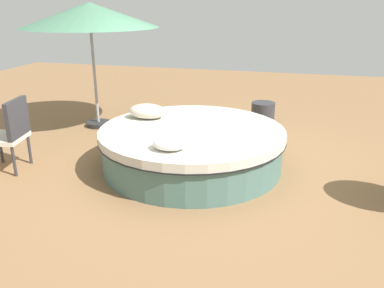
% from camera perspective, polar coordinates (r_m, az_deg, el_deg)
% --- Properties ---
extents(ground_plane, '(16.00, 16.00, 0.00)m').
position_cam_1_polar(ground_plane, '(5.63, -0.00, -3.19)').
color(ground_plane, olive).
extents(round_bed, '(2.52, 2.52, 0.55)m').
position_cam_1_polar(round_bed, '(5.53, -0.00, -0.47)').
color(round_bed, '#4C726B').
rests_on(round_bed, ground_plane).
extents(throw_pillow_0, '(0.55, 0.37, 0.21)m').
position_cam_1_polar(throw_pillow_0, '(5.93, -6.35, 4.64)').
color(throw_pillow_0, beige).
rests_on(throw_pillow_0, round_bed).
extents(throw_pillow_1, '(0.41, 0.36, 0.15)m').
position_cam_1_polar(throw_pillow_1, '(4.68, -3.14, 0.15)').
color(throw_pillow_1, white).
rests_on(throw_pillow_1, round_bed).
extents(patio_chair, '(0.58, 0.60, 0.98)m').
position_cam_1_polar(patio_chair, '(5.87, -24.31, 1.78)').
color(patio_chair, '#333338').
rests_on(patio_chair, ground_plane).
extents(patio_umbrella, '(2.33, 2.33, 2.15)m').
position_cam_1_polar(patio_umbrella, '(7.30, -14.28, 17.18)').
color(patio_umbrella, '#262628').
rests_on(patio_umbrella, ground_plane).
extents(side_table, '(0.43, 0.43, 0.41)m').
position_cam_1_polar(side_table, '(7.58, 9.99, 4.28)').
color(side_table, '#333338').
rests_on(side_table, ground_plane).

